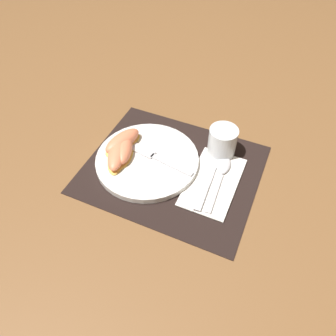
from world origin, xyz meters
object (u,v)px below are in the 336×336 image
at_px(fork, 156,157).
at_px(citrus_wedge_2, 118,152).
at_px(citrus_wedge_1, 125,151).
at_px(plate, 147,160).
at_px(juice_glass, 222,143).
at_px(citrus_wedge_0, 123,142).
at_px(knife, 208,180).
at_px(spoon, 221,172).

height_order(fork, citrus_wedge_2, citrus_wedge_2).
distance_m(fork, citrus_wedge_2, 0.10).
relative_size(fork, citrus_wedge_1, 1.81).
bearing_deg(plate, juice_glass, 34.31).
bearing_deg(plate, fork, 24.95).
bearing_deg(citrus_wedge_1, citrus_wedge_0, 128.74).
bearing_deg(knife, fork, 177.84).
bearing_deg(citrus_wedge_0, juice_glass, 22.04).
bearing_deg(citrus_wedge_1, knife, 4.07).
xyz_separation_m(juice_glass, citrus_wedge_1, (-0.22, -0.12, -0.00)).
distance_m(juice_glass, citrus_wedge_1, 0.25).
xyz_separation_m(spoon, citrus_wedge_2, (-0.26, -0.06, 0.02)).
bearing_deg(spoon, citrus_wedge_0, -174.72).
xyz_separation_m(citrus_wedge_0, citrus_wedge_1, (0.02, -0.03, -0.00)).
bearing_deg(plate, citrus_wedge_1, -168.36).
relative_size(plate, juice_glass, 3.35).
xyz_separation_m(knife, citrus_wedge_0, (-0.24, 0.01, 0.03)).
distance_m(fork, citrus_wedge_0, 0.10).
bearing_deg(plate, knife, 1.39).
relative_size(plate, fork, 1.36).
distance_m(fork, citrus_wedge_1, 0.08).
bearing_deg(fork, citrus_wedge_1, -164.68).
bearing_deg(fork, juice_glass, 35.51).
distance_m(spoon, citrus_wedge_0, 0.27).
relative_size(citrus_wedge_0, citrus_wedge_1, 1.15).
xyz_separation_m(juice_glass, citrus_wedge_0, (-0.24, -0.10, -0.00)).
bearing_deg(citrus_wedge_2, citrus_wedge_0, 101.23).
distance_m(juice_glass, citrus_wedge_2, 0.27).
bearing_deg(citrus_wedge_0, fork, -2.48).
height_order(juice_glass, spoon, juice_glass).
bearing_deg(fork, knife, -2.16).
bearing_deg(plate, citrus_wedge_0, 170.01).
bearing_deg(knife, juice_glass, 91.18).
bearing_deg(citrus_wedge_0, citrus_wedge_1, -51.26).
height_order(knife, citrus_wedge_1, citrus_wedge_1).
distance_m(knife, fork, 0.14).
relative_size(plate, citrus_wedge_1, 2.45).
height_order(knife, spoon, spoon).
bearing_deg(spoon, citrus_wedge_2, -166.47).
relative_size(knife, spoon, 1.13).
height_order(spoon, citrus_wedge_2, citrus_wedge_2).
relative_size(citrus_wedge_0, citrus_wedge_2, 0.87).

